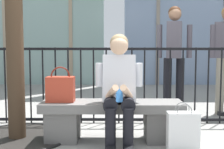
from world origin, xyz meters
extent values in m
plane|color=gray|center=(0.00, 0.00, 0.00)|extent=(60.00, 60.00, 0.00)
cube|color=slate|center=(0.00, 0.00, 0.40)|extent=(1.60, 0.44, 0.10)
cube|color=#605E5B|center=(-0.56, 0.00, 0.17)|extent=(0.36, 0.37, 0.35)
cube|color=#605E5B|center=(0.56, 0.00, 0.17)|extent=(0.36, 0.37, 0.35)
cylinder|color=black|center=(-0.01, -0.18, 0.47)|extent=(0.15, 0.40, 0.15)
cylinder|color=black|center=(-0.01, -0.38, 0.23)|extent=(0.11, 0.11, 0.45)
cylinder|color=black|center=(0.17, -0.18, 0.47)|extent=(0.15, 0.40, 0.15)
cylinder|color=black|center=(0.17, -0.38, 0.23)|extent=(0.11, 0.11, 0.45)
cube|color=silver|center=(0.08, -0.04, 0.71)|extent=(0.36, 0.30, 0.55)
cylinder|color=silver|center=(-0.14, -0.04, 0.76)|extent=(0.08, 0.08, 0.26)
cylinder|color=#DBAD89|center=(0.00, -0.26, 0.59)|extent=(0.16, 0.28, 0.20)
cylinder|color=silver|center=(0.30, -0.04, 0.76)|extent=(0.08, 0.08, 0.26)
cylinder|color=#DBAD89|center=(0.16, -0.26, 0.59)|extent=(0.16, 0.28, 0.20)
cube|color=#2D6BB7|center=(0.08, -0.32, 0.57)|extent=(0.07, 0.10, 0.13)
sphere|color=#DBAD89|center=(0.08, -0.06, 1.08)|extent=(0.20, 0.20, 0.20)
sphere|color=#997F59|center=(0.08, -0.03, 1.11)|extent=(0.20, 0.20, 0.20)
cube|color=#B23823|center=(-0.58, -0.01, 0.59)|extent=(0.31, 0.17, 0.28)
torus|color=maroon|center=(-0.58, -0.01, 0.74)|extent=(0.22, 0.02, 0.22)
cube|color=white|center=(0.73, -0.35, 0.20)|extent=(0.32, 0.15, 0.40)
torus|color=slate|center=(0.73, -0.41, 0.42)|extent=(0.15, 0.01, 0.15)
torus|color=slate|center=(0.73, -0.30, 0.42)|extent=(0.15, 0.01, 0.15)
cylinder|color=black|center=(0.87, 1.38, 0.45)|extent=(0.13, 0.13, 0.90)
cube|color=black|center=(0.87, 1.34, 0.03)|extent=(0.09, 0.22, 0.06)
cylinder|color=black|center=(1.07, 1.38, 0.45)|extent=(0.13, 0.13, 0.90)
cube|color=black|center=(1.07, 1.34, 0.03)|extent=(0.09, 0.22, 0.06)
cube|color=#4C4751|center=(0.97, 1.38, 1.18)|extent=(0.31, 0.42, 0.56)
cylinder|color=#4C4751|center=(0.73, 1.38, 1.16)|extent=(0.08, 0.08, 0.52)
cylinder|color=#4C4751|center=(1.20, 1.38, 1.16)|extent=(0.08, 0.08, 0.52)
sphere|color=#8E664C|center=(0.97, 1.38, 1.58)|extent=(0.20, 0.20, 0.20)
sphere|color=#472816|center=(0.97, 1.40, 1.61)|extent=(0.20, 0.20, 0.20)
cylinder|color=gray|center=(1.70, 1.38, 0.45)|extent=(0.13, 0.13, 0.90)
cube|color=black|center=(1.70, 1.34, 0.03)|extent=(0.09, 0.22, 0.06)
cylinder|color=#4C4751|center=(1.56, 1.38, 1.16)|extent=(0.08, 0.08, 0.52)
cylinder|color=black|center=(-1.51, 0.80, 0.53)|extent=(0.02, 0.02, 1.06)
cylinder|color=black|center=(-1.33, 0.80, 0.53)|extent=(0.02, 0.02, 1.06)
cylinder|color=black|center=(-1.15, 0.80, 0.53)|extent=(0.02, 0.02, 1.06)
cylinder|color=black|center=(-0.98, 0.80, 0.53)|extent=(0.02, 0.02, 1.06)
cylinder|color=black|center=(-0.80, 0.80, 0.53)|extent=(0.02, 0.02, 1.06)
cylinder|color=black|center=(-0.62, 0.80, 0.53)|extent=(0.02, 0.02, 1.06)
cylinder|color=black|center=(-0.44, 0.80, 0.53)|extent=(0.02, 0.02, 1.06)
cylinder|color=black|center=(-0.27, 0.80, 0.53)|extent=(0.02, 0.02, 1.06)
cylinder|color=black|center=(-0.09, 0.80, 0.53)|extent=(0.02, 0.02, 1.06)
cylinder|color=black|center=(0.09, 0.80, 0.53)|extent=(0.02, 0.02, 1.06)
cylinder|color=black|center=(0.27, 0.80, 0.53)|extent=(0.02, 0.02, 1.06)
cylinder|color=black|center=(0.44, 0.80, 0.53)|extent=(0.02, 0.02, 1.06)
cylinder|color=black|center=(0.62, 0.80, 0.53)|extent=(0.02, 0.02, 1.06)
cylinder|color=black|center=(0.80, 0.80, 0.53)|extent=(0.02, 0.02, 1.06)
cylinder|color=black|center=(0.98, 0.80, 0.53)|extent=(0.02, 0.02, 1.06)
cylinder|color=black|center=(1.15, 0.80, 0.53)|extent=(0.02, 0.02, 1.06)
cylinder|color=black|center=(1.33, 0.80, 0.53)|extent=(0.02, 0.02, 1.06)
cylinder|color=black|center=(1.51, 0.80, 0.53)|extent=(0.02, 0.02, 1.06)
cube|color=black|center=(0.00, 0.80, 0.05)|extent=(9.04, 0.04, 0.04)
cube|color=black|center=(0.00, 0.80, 1.04)|extent=(9.04, 0.04, 0.04)
cylinder|color=black|center=(-1.11, 0.08, 0.01)|extent=(1.21, 1.21, 0.01)
torus|color=black|center=(-1.11, 0.08, 0.01)|extent=(1.24, 1.24, 0.03)
camera|label=1|loc=(0.04, -3.35, 1.05)|focal=48.07mm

